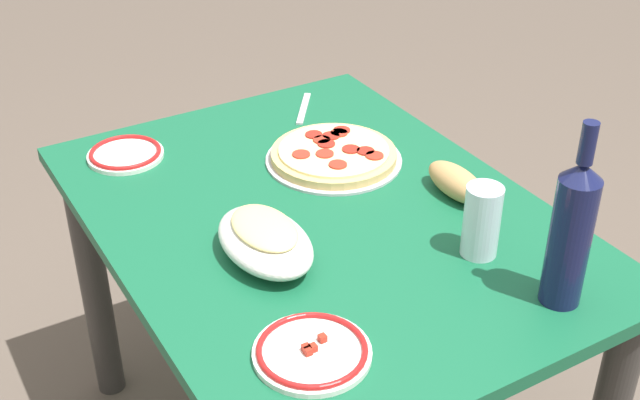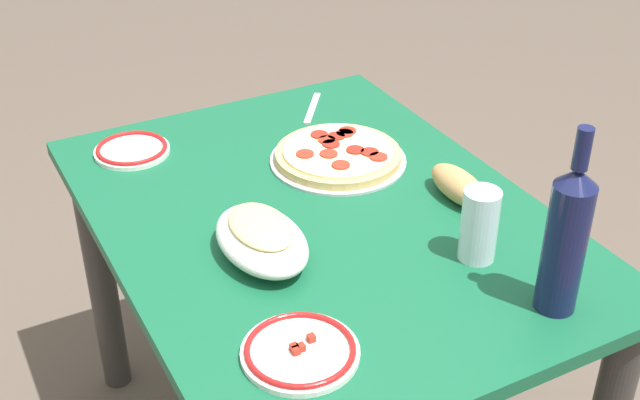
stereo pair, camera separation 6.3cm
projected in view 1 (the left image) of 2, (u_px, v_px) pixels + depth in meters
dining_table at (320, 266)px, 1.74m from camera, size 1.11×0.83×0.71m
pepperoni_pizza at (334, 155)px, 1.84m from camera, size 0.30×0.30×0.03m
baked_pasta_dish at (265, 239)px, 1.52m from camera, size 0.24×0.15×0.08m
wine_bottle at (571, 232)px, 1.37m from camera, size 0.07×0.07×0.34m
water_glass at (482, 221)px, 1.52m from camera, size 0.07×0.07×0.14m
side_plate_near at (125, 154)px, 1.86m from camera, size 0.17×0.17×0.02m
side_plate_far at (312, 351)px, 1.32m from camera, size 0.19×0.19×0.02m
bread_loaf at (456, 182)px, 1.71m from camera, size 0.16×0.07×0.06m
fork_left at (304, 108)px, 2.07m from camera, size 0.15×0.11×0.00m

